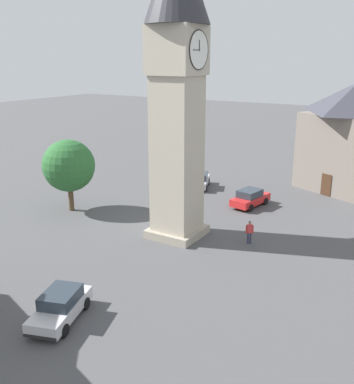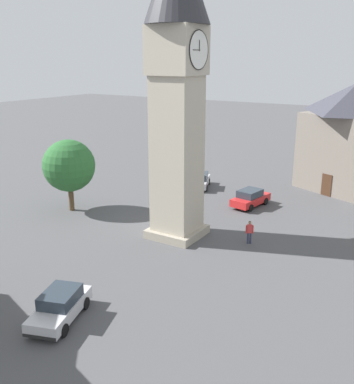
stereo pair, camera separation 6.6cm
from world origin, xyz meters
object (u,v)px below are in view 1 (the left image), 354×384
car_silver_kerb (60,306)px  pedestrian (250,230)px  tree (69,166)px  car_red_corner (199,180)px  building_corner_back (352,137)px  car_blue_kerb (250,198)px  clock_tower (177,64)px

car_silver_kerb → pedestrian: 14.53m
pedestrian → tree: tree is taller
car_silver_kerb → pedestrian: (-13.87, 4.34, 0.25)m
car_silver_kerb → car_red_corner: bearing=-167.3°
car_silver_kerb → tree: 17.36m
car_silver_kerb → building_corner_back: 32.65m
tree → building_corner_back: bearing=134.8°
car_red_corner → pedestrian: (10.64, 9.87, 0.25)m
pedestrian → tree: bearing=-85.2°
car_red_corner → pedestrian: size_ratio=2.64×
car_blue_kerb → car_silver_kerb: same height
car_red_corner → building_corner_back: size_ratio=0.41×
car_red_corner → tree: (11.97, -6.04, 3.18)m
car_blue_kerb → car_silver_kerb: bearing=-3.1°
car_blue_kerb → pedestrian: pedestrian is taller
car_silver_kerb → pedestrian: bearing=162.6°
pedestrian → car_red_corner: bearing=-137.2°
car_silver_kerb → tree: bearing=-137.3°
car_blue_kerb → tree: (9.12, -12.74, 3.18)m
car_silver_kerb → car_blue_kerb: bearing=176.9°
pedestrian → tree: size_ratio=0.27×
pedestrian → tree: (1.33, -15.91, 2.93)m
pedestrian → clock_tower: bearing=-74.8°
tree → car_blue_kerb: bearing=125.6°
clock_tower → tree: (-0.07, -10.76, -8.31)m
car_blue_kerb → tree: bearing=-54.4°
clock_tower → tree: bearing=-90.4°
tree → car_red_corner: bearing=153.2°
clock_tower → car_blue_kerb: clock_tower is taller
clock_tower → car_silver_kerb: bearing=3.7°
clock_tower → car_blue_kerb: 14.84m
car_blue_kerb → building_corner_back: size_ratio=0.40×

